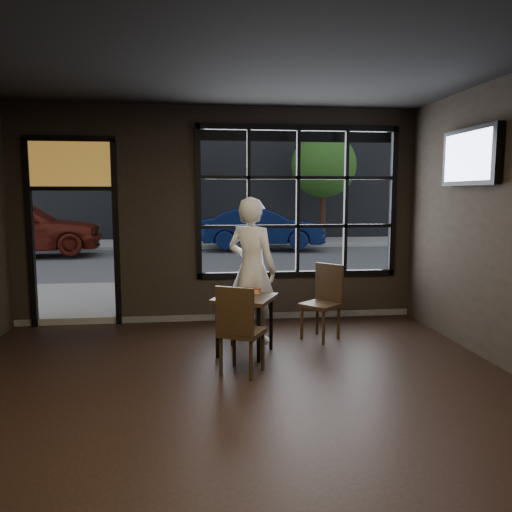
{
  "coord_description": "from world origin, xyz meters",
  "views": [
    {
      "loc": [
        -0.36,
        -3.96,
        1.93
      ],
      "look_at": [
        0.4,
        2.2,
        1.15
      ],
      "focal_mm": 35.0,
      "sensor_mm": 36.0,
      "label": 1
    }
  ],
  "objects": [
    {
      "name": "chair_near",
      "position": [
        0.13,
        1.21,
        0.49
      ],
      "size": [
        0.57,
        0.57,
        0.98
      ],
      "primitive_type": "cube",
      "rotation": [
        0.0,
        0.0,
        2.64
      ],
      "color": "black",
      "rests_on": "floor"
    },
    {
      "name": "street_asphalt",
      "position": [
        0.0,
        24.0,
        -0.02
      ],
      "size": [
        60.0,
        41.0,
        0.04
      ],
      "primitive_type": "cube",
      "color": "#545456",
      "rests_on": "ground"
    },
    {
      "name": "floor",
      "position": [
        0.0,
        0.0,
        -0.01
      ],
      "size": [
        6.0,
        7.0,
        0.02
      ],
      "primitive_type": "cube",
      "color": "black",
      "rests_on": "ground"
    },
    {
      "name": "window_frame",
      "position": [
        1.2,
        3.5,
        1.8
      ],
      "size": [
        3.06,
        0.12,
        2.28
      ],
      "primitive_type": "cube",
      "color": "black",
      "rests_on": "ground"
    },
    {
      "name": "stained_transom",
      "position": [
        -2.1,
        3.5,
        2.35
      ],
      "size": [
        1.2,
        0.06,
        0.7
      ],
      "primitive_type": "cube",
      "color": "orange",
      "rests_on": "ground"
    },
    {
      "name": "navy_car",
      "position": [
        1.93,
        12.77,
        0.78
      ],
      "size": [
        4.26,
        1.94,
        1.36
      ],
      "primitive_type": "imported",
      "rotation": [
        0.0,
        0.0,
        1.45
      ],
      "color": "#09153B",
      "rests_on": "street_asphalt"
    },
    {
      "name": "cup",
      "position": [
        0.1,
        1.7,
        0.75
      ],
      "size": [
        0.16,
        0.16,
        0.1
      ],
      "primitive_type": "imported",
      "rotation": [
        0.0,
        0.0,
        -0.35
      ],
      "color": "silver",
      "rests_on": "cafe_table"
    },
    {
      "name": "ceiling",
      "position": [
        0.0,
        0.0,
        3.21
      ],
      "size": [
        6.0,
        7.0,
        0.02
      ],
      "primitive_type": "cube",
      "color": "black",
      "rests_on": "ground"
    },
    {
      "name": "tree_left",
      "position": [
        -1.37,
        14.76,
        2.89
      ],
      "size": [
        2.4,
        2.4,
        4.1
      ],
      "color": "#332114",
      "rests_on": "street_asphalt"
    },
    {
      "name": "maroon_car",
      "position": [
        -5.66,
        11.88,
        0.92
      ],
      "size": [
        5.01,
        2.43,
        1.65
      ],
      "primitive_type": "imported",
      "rotation": [
        0.0,
        0.0,
        1.67
      ],
      "color": "#5D180F",
      "rests_on": "street_asphalt"
    },
    {
      "name": "tv",
      "position": [
        2.93,
        1.74,
        2.37
      ],
      "size": [
        0.13,
        1.17,
        0.68
      ],
      "primitive_type": "cube",
      "color": "black",
      "rests_on": "wall_right"
    },
    {
      "name": "man",
      "position": [
        0.37,
        2.42,
        0.94
      ],
      "size": [
        0.82,
        0.77,
        1.88
      ],
      "primitive_type": "imported",
      "rotation": [
        0.0,
        0.0,
        2.52
      ],
      "color": "silver",
      "rests_on": "floor"
    },
    {
      "name": "cafe_table",
      "position": [
        0.22,
        1.87,
        0.35
      ],
      "size": [
        0.87,
        0.87,
        0.71
      ],
      "primitive_type": "cube",
      "rotation": [
        0.0,
        0.0,
        -0.43
      ],
      "color": "black",
      "rests_on": "floor"
    },
    {
      "name": "building_across",
      "position": [
        0.0,
        23.0,
        7.5
      ],
      "size": [
        28.0,
        12.0,
        15.0
      ],
      "primitive_type": "cube",
      "color": "#5B5956",
      "rests_on": "ground"
    },
    {
      "name": "tree_right",
      "position": [
        4.6,
        15.0,
        3.0
      ],
      "size": [
        2.49,
        2.49,
        4.26
      ],
      "color": "#332114",
      "rests_on": "street_asphalt"
    },
    {
      "name": "chair_window",
      "position": [
        1.28,
        2.35,
        0.5
      ],
      "size": [
        0.61,
        0.61,
        0.99
      ],
      "primitive_type": "cube",
      "rotation": [
        0.0,
        0.0,
        -0.86
      ],
      "color": "black",
      "rests_on": "floor"
    },
    {
      "name": "hotdog",
      "position": [
        0.34,
        2.05,
        0.74
      ],
      "size": [
        0.21,
        0.16,
        0.06
      ],
      "primitive_type": null,
      "rotation": [
        0.0,
        0.0,
        -0.47
      ],
      "color": "tan",
      "rests_on": "cafe_table"
    }
  ]
}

